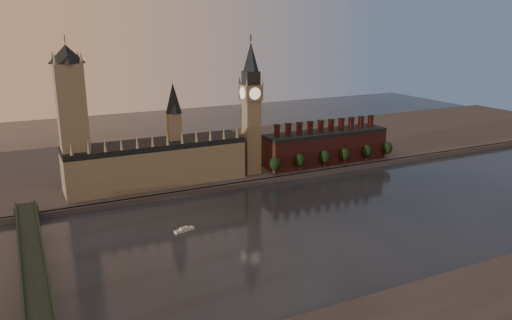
{
  "coord_description": "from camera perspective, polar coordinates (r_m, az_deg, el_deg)",
  "views": [
    {
      "loc": [
        -154.78,
        -233.66,
        119.82
      ],
      "look_at": [
        -12.75,
        55.0,
        30.75
      ],
      "focal_mm": 35.0,
      "sensor_mm": 36.0,
      "label": 1
    }
  ],
  "objects": [
    {
      "name": "embankment_tree_4",
      "position": [
        437.59,
        12.57,
        1.03
      ],
      "size": [
        8.6,
        8.6,
        14.88
      ],
      "color": "black",
      "rests_on": "north_bank"
    },
    {
      "name": "embankment_tree_1",
      "position": [
        399.74,
        5.04,
        -0.01
      ],
      "size": [
        8.6,
        8.6,
        14.88
      ],
      "color": "black",
      "rests_on": "north_bank"
    },
    {
      "name": "victoria_tower",
      "position": [
        355.61,
        -20.26,
        4.68
      ],
      "size": [
        24.0,
        24.0,
        108.0
      ],
      "color": "#7C7058",
      "rests_on": "north_bank"
    },
    {
      "name": "embankment_tree_0",
      "position": [
        388.51,
        2.21,
        -0.42
      ],
      "size": [
        8.6,
        8.6,
        14.88
      ],
      "color": "black",
      "rests_on": "north_bank"
    },
    {
      "name": "ground",
      "position": [
        304.81,
        6.79,
        -7.79
      ],
      "size": [
        900.0,
        900.0,
        0.0
      ],
      "primitive_type": "plane",
      "color": "black",
      "rests_on": "ground"
    },
    {
      "name": "chimney_block",
      "position": [
        428.52,
        7.91,
        1.56
      ],
      "size": [
        110.0,
        25.0,
        37.0
      ],
      "color": "#572421",
      "rests_on": "north_bank"
    },
    {
      "name": "north_bank",
      "position": [
        455.34,
        -5.4,
        0.41
      ],
      "size": [
        900.0,
        182.0,
        4.0
      ],
      "color": "#444449",
      "rests_on": "ground"
    },
    {
      "name": "embankment_tree_5",
      "position": [
        451.25,
        14.79,
        1.32
      ],
      "size": [
        8.6,
        8.6,
        14.88
      ],
      "color": "black",
      "rests_on": "north_bank"
    },
    {
      "name": "big_ben",
      "position": [
        386.29,
        -0.58,
        6.09
      ],
      "size": [
        15.0,
        15.0,
        107.0
      ],
      "color": "#7C7058",
      "rests_on": "north_bank"
    },
    {
      "name": "river_boat",
      "position": [
        301.9,
        -8.2,
        -7.88
      ],
      "size": [
        12.75,
        6.28,
        2.45
      ],
      "rotation": [
        0.0,
        0.0,
        0.24
      ],
      "color": "silver",
      "rests_on": "ground"
    },
    {
      "name": "palace_of_westminster",
      "position": [
        373.24,
        -11.25,
        -0.08
      ],
      "size": [
        130.0,
        30.3,
        74.0
      ],
      "color": "#7C7058",
      "rests_on": "north_bank"
    },
    {
      "name": "embankment_tree_2",
      "position": [
        412.11,
        7.89,
        0.37
      ],
      "size": [
        8.6,
        8.6,
        14.88
      ],
      "color": "black",
      "rests_on": "north_bank"
    },
    {
      "name": "embankment_tree_3",
      "position": [
        422.69,
        10.11,
        0.66
      ],
      "size": [
        8.6,
        8.6,
        14.88
      ],
      "color": "black",
      "rests_on": "north_bank"
    },
    {
      "name": "westminster_bridge",
      "position": [
        256.85,
        -23.99,
        -11.92
      ],
      "size": [
        14.0,
        200.0,
        11.55
      ],
      "color": "#1D2D28",
      "rests_on": "ground"
    }
  ]
}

